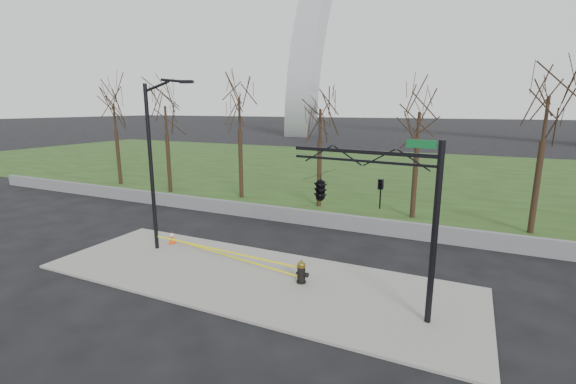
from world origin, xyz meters
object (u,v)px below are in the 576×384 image
at_px(traffic_cone, 172,237).
at_px(traffic_signal_mast, 340,189).
at_px(street_light, 155,156).
at_px(fire_hydrant, 302,272).

relative_size(traffic_cone, traffic_signal_mast, 0.11).
bearing_deg(street_light, fire_hydrant, -21.32).
height_order(traffic_cone, street_light, street_light).
xyz_separation_m(traffic_cone, traffic_signal_mast, (9.48, -1.92, 3.73)).
relative_size(traffic_cone, street_light, 0.08).
distance_m(fire_hydrant, traffic_cone, 7.97).
bearing_deg(street_light, traffic_cone, 74.33).
height_order(street_light, traffic_signal_mast, street_light).
distance_m(fire_hydrant, street_light, 8.88).
distance_m(street_light, traffic_signal_mast, 9.55).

